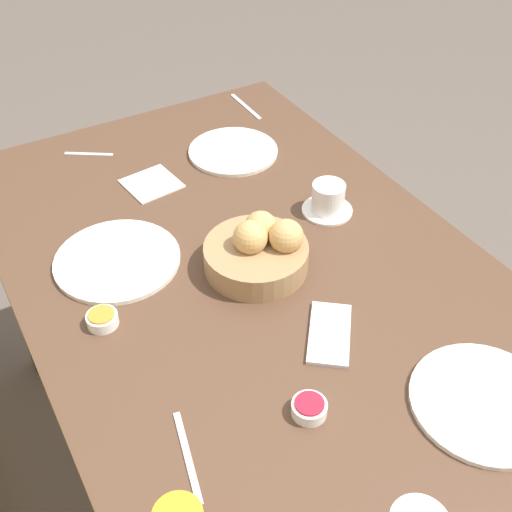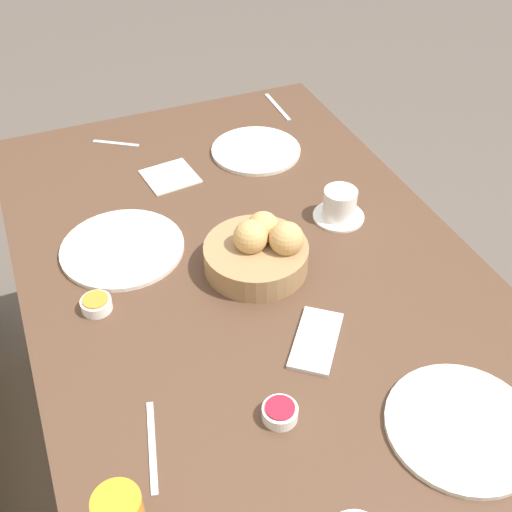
{
  "view_description": "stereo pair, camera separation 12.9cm",
  "coord_description": "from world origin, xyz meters",
  "px_view_note": "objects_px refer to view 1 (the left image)",
  "views": [
    {
      "loc": [
        -0.8,
        0.48,
        1.64
      ],
      "look_at": [
        0.04,
        -0.01,
        0.79
      ],
      "focal_mm": 45.0,
      "sensor_mm": 36.0,
      "label": 1
    },
    {
      "loc": [
        -0.86,
        0.36,
        1.64
      ],
      "look_at": [
        0.04,
        -0.01,
        0.79
      ],
      "focal_mm": 45.0,
      "sensor_mm": 36.0,
      "label": 2
    }
  ],
  "objects_px": {
    "jam_bowl_honey": "(102,319)",
    "napkin": "(152,184)",
    "bread_basket": "(259,250)",
    "plate_near_right": "(233,151)",
    "plate_far_center": "(117,260)",
    "coffee_cup": "(328,200)",
    "spoon_coffee": "(89,154)",
    "plate_near_left": "(485,402)",
    "knife_silver": "(188,456)",
    "cell_phone": "(330,334)",
    "fork_silver": "(246,106)",
    "jam_bowl_berry": "(309,408)"
  },
  "relations": [
    {
      "from": "coffee_cup",
      "to": "napkin",
      "type": "distance_m",
      "value": 0.43
    },
    {
      "from": "spoon_coffee",
      "to": "cell_phone",
      "type": "relative_size",
      "value": 0.67
    },
    {
      "from": "plate_near_left",
      "to": "coffee_cup",
      "type": "bearing_deg",
      "value": -7.8
    },
    {
      "from": "plate_near_left",
      "to": "plate_far_center",
      "type": "xyz_separation_m",
      "value": [
        0.64,
        0.4,
        0.0
      ]
    },
    {
      "from": "plate_near_right",
      "to": "spoon_coffee",
      "type": "relative_size",
      "value": 2.07
    },
    {
      "from": "plate_near_left",
      "to": "cell_phone",
      "type": "xyz_separation_m",
      "value": [
        0.25,
        0.13,
        -0.0
      ]
    },
    {
      "from": "plate_near_right",
      "to": "plate_near_left",
      "type": "bearing_deg",
      "value": 179.29
    },
    {
      "from": "plate_far_center",
      "to": "bread_basket",
      "type": "bearing_deg",
      "value": -122.2
    },
    {
      "from": "napkin",
      "to": "knife_silver",
      "type": "bearing_deg",
      "value": 161.24
    },
    {
      "from": "coffee_cup",
      "to": "knife_silver",
      "type": "distance_m",
      "value": 0.68
    },
    {
      "from": "fork_silver",
      "to": "spoon_coffee",
      "type": "distance_m",
      "value": 0.47
    },
    {
      "from": "plate_near_right",
      "to": "coffee_cup",
      "type": "height_order",
      "value": "coffee_cup"
    },
    {
      "from": "plate_near_right",
      "to": "coffee_cup",
      "type": "bearing_deg",
      "value": -168.47
    },
    {
      "from": "spoon_coffee",
      "to": "napkin",
      "type": "height_order",
      "value": "napkin"
    },
    {
      "from": "coffee_cup",
      "to": "plate_near_right",
      "type": "bearing_deg",
      "value": 11.53
    },
    {
      "from": "jam_bowl_honey",
      "to": "plate_far_center",
      "type": "bearing_deg",
      "value": -29.36
    },
    {
      "from": "bread_basket",
      "to": "plate_far_center",
      "type": "height_order",
      "value": "bread_basket"
    },
    {
      "from": "jam_bowl_berry",
      "to": "jam_bowl_honey",
      "type": "bearing_deg",
      "value": 32.02
    },
    {
      "from": "coffee_cup",
      "to": "cell_phone",
      "type": "relative_size",
      "value": 0.7
    },
    {
      "from": "plate_near_right",
      "to": "plate_far_center",
      "type": "bearing_deg",
      "value": 121.63
    },
    {
      "from": "plate_far_center",
      "to": "coffee_cup",
      "type": "bearing_deg",
      "value": -98.81
    },
    {
      "from": "knife_silver",
      "to": "napkin",
      "type": "distance_m",
      "value": 0.75
    },
    {
      "from": "spoon_coffee",
      "to": "napkin",
      "type": "distance_m",
      "value": 0.22
    },
    {
      "from": "bread_basket",
      "to": "cell_phone",
      "type": "xyz_separation_m",
      "value": [
        -0.23,
        -0.02,
        -0.04
      ]
    },
    {
      "from": "jam_bowl_berry",
      "to": "cell_phone",
      "type": "xyz_separation_m",
      "value": [
        0.12,
        -0.13,
        -0.01
      ]
    },
    {
      "from": "jam_bowl_honey",
      "to": "napkin",
      "type": "bearing_deg",
      "value": -34.26
    },
    {
      "from": "bread_basket",
      "to": "knife_silver",
      "type": "bearing_deg",
      "value": 135.98
    },
    {
      "from": "plate_near_right",
      "to": "jam_bowl_honey",
      "type": "height_order",
      "value": "jam_bowl_honey"
    },
    {
      "from": "jam_bowl_honey",
      "to": "napkin",
      "type": "height_order",
      "value": "jam_bowl_honey"
    },
    {
      "from": "bread_basket",
      "to": "plate_near_right",
      "type": "xyz_separation_m",
      "value": [
        0.41,
        -0.16,
        -0.04
      ]
    },
    {
      "from": "cell_phone",
      "to": "coffee_cup",
      "type": "bearing_deg",
      "value": -34.08
    },
    {
      "from": "jam_bowl_berry",
      "to": "spoon_coffee",
      "type": "relative_size",
      "value": 0.54
    },
    {
      "from": "bread_basket",
      "to": "plate_far_center",
      "type": "bearing_deg",
      "value": 57.8
    },
    {
      "from": "plate_near_right",
      "to": "knife_silver",
      "type": "relative_size",
      "value": 1.39
    },
    {
      "from": "coffee_cup",
      "to": "spoon_coffee",
      "type": "xyz_separation_m",
      "value": [
        0.5,
        0.39,
        -0.03
      ]
    },
    {
      "from": "plate_near_left",
      "to": "knife_silver",
      "type": "height_order",
      "value": "plate_near_left"
    },
    {
      "from": "plate_near_right",
      "to": "cell_phone",
      "type": "height_order",
      "value": "plate_near_right"
    },
    {
      "from": "bread_basket",
      "to": "plate_near_right",
      "type": "bearing_deg",
      "value": -21.62
    },
    {
      "from": "jam_bowl_honey",
      "to": "napkin",
      "type": "relative_size",
      "value": 0.44
    },
    {
      "from": "plate_near_left",
      "to": "jam_bowl_berry",
      "type": "bearing_deg",
      "value": 63.37
    },
    {
      "from": "coffee_cup",
      "to": "jam_bowl_honey",
      "type": "relative_size",
      "value": 1.95
    },
    {
      "from": "plate_far_center",
      "to": "cell_phone",
      "type": "relative_size",
      "value": 1.59
    },
    {
      "from": "jam_bowl_honey",
      "to": "fork_silver",
      "type": "xyz_separation_m",
      "value": [
        0.6,
        -0.64,
        -0.01
      ]
    },
    {
      "from": "knife_silver",
      "to": "spoon_coffee",
      "type": "bearing_deg",
      "value": -9.56
    },
    {
      "from": "plate_near_left",
      "to": "napkin",
      "type": "bearing_deg",
      "value": 14.65
    },
    {
      "from": "plate_near_right",
      "to": "coffee_cup",
      "type": "distance_m",
      "value": 0.33
    },
    {
      "from": "coffee_cup",
      "to": "jam_bowl_honey",
      "type": "bearing_deg",
      "value": 97.98
    },
    {
      "from": "jam_bowl_honey",
      "to": "knife_silver",
      "type": "distance_m",
      "value": 0.33
    },
    {
      "from": "jam_bowl_honey",
      "to": "coffee_cup",
      "type": "bearing_deg",
      "value": -82.02
    },
    {
      "from": "fork_silver",
      "to": "spoon_coffee",
      "type": "xyz_separation_m",
      "value": [
        -0.02,
        0.47,
        0.0
      ]
    }
  ]
}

